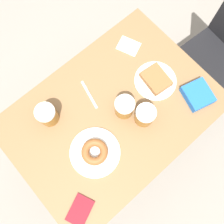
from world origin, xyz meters
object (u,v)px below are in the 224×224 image
object	(u,v)px
beer_mug_right	(145,115)
napkin_folded	(129,46)
beer_mug_center	(47,115)
fork	(89,95)
beer_mug_left	(124,107)
passport_near_edge	(80,210)
plate_with_cake	(156,80)
plate_with_donut	(95,152)
blue_pouch	(198,95)

from	to	relation	value
beer_mug_right	napkin_folded	bearing A→B (deg)	148.13
beer_mug_center	fork	distance (m)	0.23
beer_mug_center	beer_mug_left	bearing A→B (deg)	54.64
beer_mug_center	passport_near_edge	xyz separation A→B (m)	(0.43, -0.16, -0.05)
beer_mug_right	napkin_folded	world-z (taller)	beer_mug_right
plate_with_cake	plate_with_donut	distance (m)	0.47
beer_mug_right	blue_pouch	bearing A→B (deg)	71.66
plate_with_cake	plate_with_donut	bearing A→B (deg)	-80.99
plate_with_donut	blue_pouch	size ratio (longest dim) A/B	1.45
plate_with_donut	blue_pouch	xyz separation A→B (m)	(0.12, 0.57, 0.00)
plate_with_donut	passport_near_edge	world-z (taller)	plate_with_donut
plate_with_cake	beer_mug_left	distance (m)	0.23
napkin_folded	beer_mug_center	bearing A→B (deg)	-86.23
plate_with_cake	beer_mug_right	size ratio (longest dim) A/B	1.95
plate_with_donut	napkin_folded	size ratio (longest dim) A/B	1.77
plate_with_donut	passport_near_edge	xyz separation A→B (m)	(0.15, -0.22, -0.01)
beer_mug_right	fork	size ratio (longest dim) A/B	0.68
plate_with_donut	beer_mug_center	distance (m)	0.28
passport_near_edge	blue_pouch	distance (m)	0.78
plate_with_cake	beer_mug_center	xyz separation A→B (m)	(-0.20, -0.52, 0.04)
fork	blue_pouch	size ratio (longest dim) A/B	0.98
plate_with_donut	passport_near_edge	size ratio (longest dim) A/B	1.60
plate_with_cake	blue_pouch	world-z (taller)	same
beer_mug_center	blue_pouch	xyz separation A→B (m)	(0.40, 0.62, -0.03)
plate_with_cake	beer_mug_left	bearing A→B (deg)	-87.59
beer_mug_right	passport_near_edge	bearing A→B (deg)	-76.28
plate_with_donut	beer_mug_center	xyz separation A→B (m)	(-0.28, -0.06, 0.04)
fork	blue_pouch	world-z (taller)	blue_pouch
beer_mug_left	passport_near_edge	size ratio (longest dim) A/B	0.74
plate_with_cake	fork	bearing A→B (deg)	-118.97
plate_with_donut	beer_mug_center	bearing A→B (deg)	-168.48
plate_with_cake	beer_mug_center	distance (m)	0.56
napkin_folded	blue_pouch	bearing A→B (deg)	8.75
blue_pouch	beer_mug_center	bearing A→B (deg)	-122.56
plate_with_cake	fork	size ratio (longest dim) A/B	1.32
napkin_folded	beer_mug_right	bearing A→B (deg)	-31.87
beer_mug_center	beer_mug_right	bearing A→B (deg)	48.39
fork	passport_near_edge	world-z (taller)	passport_near_edge
beer_mug_center	fork	size ratio (longest dim) A/B	0.68
passport_near_edge	blue_pouch	bearing A→B (deg)	92.21
beer_mug_left	fork	world-z (taller)	beer_mug_left
beer_mug_center	napkin_folded	distance (m)	0.56
plate_with_cake	napkin_folded	bearing A→B (deg)	172.16
beer_mug_center	napkin_folded	xyz separation A→B (m)	(-0.04, 0.56, -0.05)
beer_mug_left	plate_with_cake	bearing A→B (deg)	92.41
plate_with_donut	plate_with_cake	bearing A→B (deg)	99.01
plate_with_cake	beer_mug_left	xyz separation A→B (m)	(0.01, -0.23, 0.04)
beer_mug_left	plate_with_donut	bearing A→B (deg)	-75.07
beer_mug_left	passport_near_edge	xyz separation A→B (m)	(0.22, -0.46, -0.05)
beer_mug_right	blue_pouch	size ratio (longest dim) A/B	0.67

